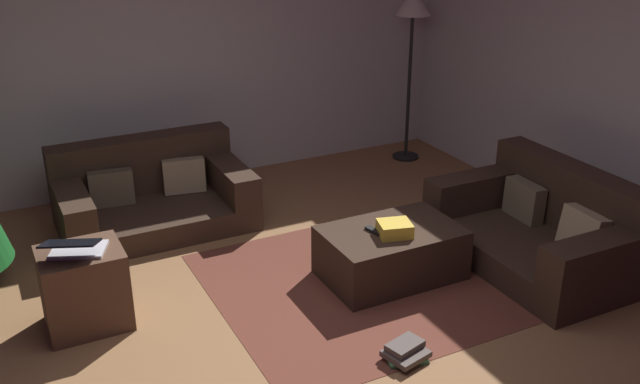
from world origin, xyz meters
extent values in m
plane|color=brown|center=(0.00, 0.00, 0.00)|extent=(6.40, 6.40, 0.00)
cube|color=#BCB7B2|center=(0.00, 3.14, 1.30)|extent=(6.40, 0.12, 2.60)
cube|color=#332319|center=(-0.24, 2.15, 0.10)|extent=(1.56, 0.97, 0.20)
cube|color=#332319|center=(-0.24, 2.52, 0.45)|extent=(1.56, 0.24, 0.49)
cube|color=#332319|center=(0.42, 2.15, 0.34)|extent=(0.24, 0.97, 0.27)
cube|color=#332319|center=(-0.91, 2.15, 0.34)|extent=(0.24, 0.97, 0.27)
cube|color=#8C7A5B|center=(0.07, 2.32, 0.35)|extent=(0.38, 0.21, 0.31)
cube|color=brown|center=(-0.56, 2.32, 0.35)|extent=(0.37, 0.18, 0.31)
cube|color=#332319|center=(2.15, 0.20, 0.11)|extent=(0.98, 1.56, 0.22)
cube|color=#332319|center=(2.52, 0.20, 0.48)|extent=(0.25, 1.56, 0.51)
cube|color=#332319|center=(2.15, -0.45, 0.37)|extent=(0.97, 0.25, 0.29)
cube|color=#332319|center=(2.15, 0.86, 0.37)|extent=(0.97, 0.25, 0.29)
cube|color=tan|center=(2.31, -0.11, 0.37)|extent=(0.17, 0.37, 0.31)
cube|color=brown|center=(2.32, 0.51, 0.37)|extent=(0.14, 0.36, 0.30)
cube|color=#332319|center=(1.08, 0.53, 0.19)|extent=(0.99, 0.64, 0.38)
cube|color=gold|center=(1.05, 0.44, 0.43)|extent=(0.27, 0.25, 0.10)
cube|color=black|center=(0.94, 0.55, 0.40)|extent=(0.08, 0.17, 0.02)
cube|color=#4C3323|center=(-1.04, 0.89, 0.27)|extent=(0.52, 0.44, 0.54)
cube|color=silver|center=(-1.04, 0.89, 0.55)|extent=(0.40, 0.34, 0.02)
cube|color=black|center=(-1.09, 0.76, 0.67)|extent=(0.39, 0.34, 0.07)
cube|color=#387A47|center=(0.62, -0.39, 0.01)|extent=(0.27, 0.20, 0.03)
cube|color=#4C423D|center=(0.61, -0.39, 0.05)|extent=(0.29, 0.27, 0.04)
cube|color=#4C423D|center=(0.62, -0.37, 0.09)|extent=(0.26, 0.20, 0.04)
cylinder|color=black|center=(2.60, 2.62, 0.01)|extent=(0.28, 0.28, 0.02)
cylinder|color=black|center=(2.60, 2.62, 0.76)|extent=(0.04, 0.04, 1.51)
cone|color=beige|center=(2.60, 2.62, 1.63)|extent=(0.36, 0.36, 0.24)
cube|color=brown|center=(1.08, 0.53, 0.00)|extent=(2.60, 2.00, 0.01)
camera|label=1|loc=(-1.47, -3.33, 2.63)|focal=39.58mm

